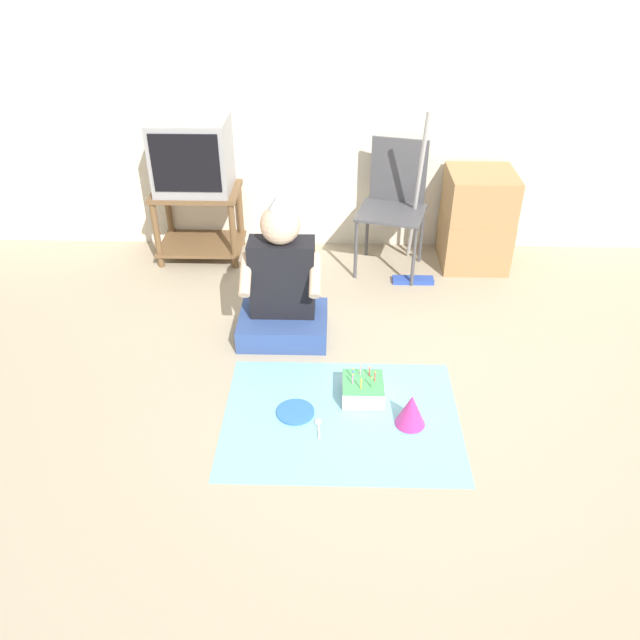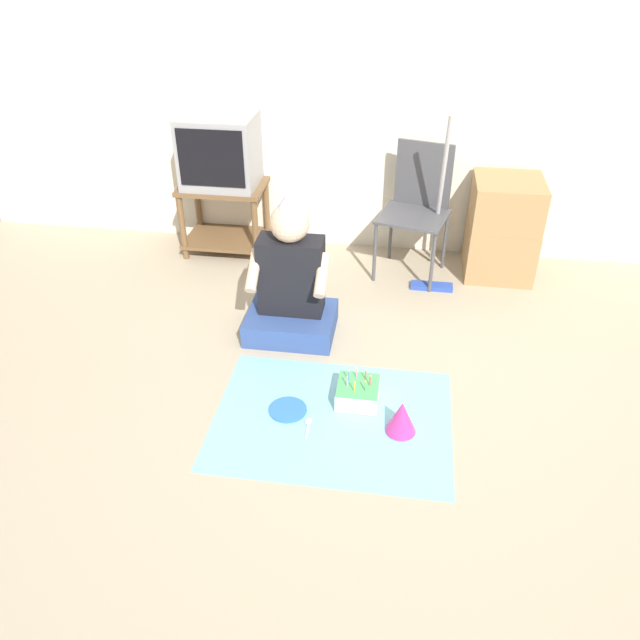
% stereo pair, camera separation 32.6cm
% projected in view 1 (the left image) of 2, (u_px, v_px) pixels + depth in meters
% --- Properties ---
extents(ground_plane, '(16.00, 16.00, 0.00)m').
position_uv_depth(ground_plane, '(381.00, 425.00, 3.11)').
color(ground_plane, tan).
extents(wall_back, '(6.40, 0.06, 2.55)m').
position_uv_depth(wall_back, '(374.00, 68.00, 4.10)').
color(wall_back, silver).
rests_on(wall_back, ground_plane).
extents(tv_stand, '(0.60, 0.43, 0.51)m').
position_uv_depth(tv_stand, '(199.00, 217.00, 4.46)').
color(tv_stand, brown).
rests_on(tv_stand, ground_plane).
extents(tv, '(0.51, 0.42, 0.48)m').
position_uv_depth(tv, '(192.00, 155.00, 4.21)').
color(tv, '#99999E').
rests_on(tv, tv_stand).
extents(folding_chair, '(0.52, 0.50, 0.88)m').
position_uv_depth(folding_chair, '(394.00, 198.00, 4.24)').
color(folding_chair, '#4C4C51').
rests_on(folding_chair, ground_plane).
extents(cardboard_box_stack, '(0.45, 0.47, 0.67)m').
position_uv_depth(cardboard_box_stack, '(476.00, 220.00, 4.36)').
color(cardboard_box_stack, '#A87F51').
rests_on(cardboard_box_stack, ground_plane).
extents(dust_mop, '(0.28, 0.43, 1.16)m').
position_uv_depth(dust_mop, '(415.00, 231.00, 4.20)').
color(dust_mop, '#2D4CB2').
rests_on(dust_mop, ground_plane).
extents(person_seated, '(0.52, 0.41, 0.89)m').
position_uv_depth(person_seated, '(282.00, 288.00, 3.61)').
color(person_seated, '#334C8C').
rests_on(person_seated, ground_plane).
extents(party_cloth, '(1.19, 0.90, 0.01)m').
position_uv_depth(party_cloth, '(341.00, 417.00, 3.15)').
color(party_cloth, '#7FC6E0').
rests_on(party_cloth, ground_plane).
extents(birthday_cake, '(0.22, 0.22, 0.17)m').
position_uv_depth(birthday_cake, '(363.00, 389.00, 3.24)').
color(birthday_cake, white).
rests_on(birthday_cake, party_cloth).
extents(party_hat_blue, '(0.15, 0.15, 0.18)m').
position_uv_depth(party_hat_blue, '(411.00, 410.00, 3.06)').
color(party_hat_blue, '#CC338C').
rests_on(party_hat_blue, party_cloth).
extents(paper_plate, '(0.19, 0.19, 0.01)m').
position_uv_depth(paper_plate, '(295.00, 412.00, 3.17)').
color(paper_plate, blue).
rests_on(paper_plate, party_cloth).
extents(plastic_spoon_near, '(0.04, 0.15, 0.01)m').
position_uv_depth(plastic_spoon_near, '(318.00, 423.00, 3.10)').
color(plastic_spoon_near, white).
rests_on(plastic_spoon_near, party_cloth).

